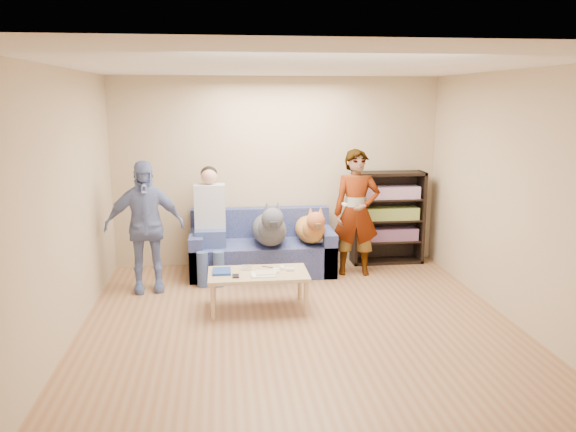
{
  "coord_description": "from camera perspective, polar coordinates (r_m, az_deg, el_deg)",
  "views": [
    {
      "loc": [
        -0.76,
        -5.2,
        2.32
      ],
      "look_at": [
        0.0,
        1.2,
        0.95
      ],
      "focal_mm": 35.0,
      "sensor_mm": 36.0,
      "label": 1
    }
  ],
  "objects": [
    {
      "name": "person_standing_right",
      "position": [
        7.41,
        6.95,
        0.33
      ],
      "size": [
        0.65,
        0.47,
        1.66
      ],
      "primitive_type": "imported",
      "rotation": [
        0.0,
        0.0,
        -0.13
      ],
      "color": "gray",
      "rests_on": "ground"
    },
    {
      "name": "dog_gray",
      "position": [
        7.27,
        -1.86,
        -1.23
      ],
      "size": [
        0.45,
        1.27,
        0.65
      ],
      "color": "#474B51",
      "rests_on": "sofa"
    },
    {
      "name": "sofa",
      "position": [
        7.6,
        -2.67,
        -3.59
      ],
      "size": [
        1.9,
        0.85,
        0.82
      ],
      "color": "#515B93",
      "rests_on": "ground"
    },
    {
      "name": "headphone_cup_a",
      "position": [
        6.24,
        -1.2,
        -5.66
      ],
      "size": [
        0.07,
        0.07,
        0.02
      ],
      "primitive_type": "cylinder",
      "color": "white",
      "rests_on": "coffee_table"
    },
    {
      "name": "dog_tan",
      "position": [
        7.4,
        2.36,
        -1.26
      ],
      "size": [
        0.39,
        1.15,
        0.56
      ],
      "color": "#B47737",
      "rests_on": "sofa"
    },
    {
      "name": "ground",
      "position": [
        5.75,
        1.43,
        -11.82
      ],
      "size": [
        5.0,
        5.0,
        0.0
      ],
      "primitive_type": "plane",
      "color": "#91603D",
      "rests_on": "ground"
    },
    {
      "name": "wall_front",
      "position": [
        2.99,
        8.44,
        -8.13
      ],
      "size": [
        4.5,
        0.0,
        4.5
      ],
      "primitive_type": "plane",
      "rotation": [
        -1.57,
        0.0,
        0.0
      ],
      "color": "tan",
      "rests_on": "ground"
    },
    {
      "name": "magazine",
      "position": [
        6.17,
        -2.26,
        -5.76
      ],
      "size": [
        0.22,
        0.17,
        0.01
      ],
      "primitive_type": "cube",
      "color": "beige",
      "rests_on": "coffee_table"
    },
    {
      "name": "papers",
      "position": [
        6.15,
        -2.53,
        -5.95
      ],
      "size": [
        0.26,
        0.2,
        0.02
      ],
      "primitive_type": "cube",
      "color": "white",
      "rests_on": "coffee_table"
    },
    {
      "name": "wall_back",
      "position": [
        7.81,
        -1.12,
        4.49
      ],
      "size": [
        4.5,
        0.0,
        4.5
      ],
      "primitive_type": "plane",
      "rotation": [
        1.57,
        0.0,
        0.0
      ],
      "color": "tan",
      "rests_on": "ground"
    },
    {
      "name": "pen_orange",
      "position": [
        6.09,
        -3.15,
        -6.17
      ],
      "size": [
        0.13,
        0.06,
        0.01
      ],
      "primitive_type": "cylinder",
      "rotation": [
        0.0,
        1.57,
        0.35
      ],
      "color": "#C96F1C",
      "rests_on": "coffee_table"
    },
    {
      "name": "controller_a",
      "position": [
        6.36,
        -0.59,
        -5.26
      ],
      "size": [
        0.04,
        0.13,
        0.03
      ],
      "primitive_type": "cube",
      "color": "white",
      "rests_on": "coffee_table"
    },
    {
      "name": "bookshelf",
      "position": [
        8.05,
        10.07,
        0.05
      ],
      "size": [
        1.0,
        0.34,
        1.3
      ],
      "color": "black",
      "rests_on": "ground"
    },
    {
      "name": "wall_left",
      "position": [
        5.51,
        -22.33,
        0.41
      ],
      "size": [
        0.0,
        5.0,
        5.0
      ],
      "primitive_type": "plane",
      "rotation": [
        1.57,
        0.0,
        1.57
      ],
      "color": "tan",
      "rests_on": "ground"
    },
    {
      "name": "ceiling",
      "position": [
        5.27,
        1.59,
        15.03
      ],
      "size": [
        5.0,
        5.0,
        0.0
      ],
      "primitive_type": "plane",
      "rotation": [
        3.14,
        0.0,
        0.0
      ],
      "color": "white",
      "rests_on": "ground"
    },
    {
      "name": "wallet",
      "position": [
        6.12,
        -5.33,
        -6.09
      ],
      "size": [
        0.07,
        0.12,
        0.02
      ],
      "primitive_type": "cube",
      "color": "black",
      "rests_on": "coffee_table"
    },
    {
      "name": "held_controller",
      "position": [
        7.15,
        5.8,
        1.19
      ],
      "size": [
        0.06,
        0.12,
        0.03
      ],
      "primitive_type": "cube",
      "rotation": [
        0.0,
        0.0,
        0.22
      ],
      "color": "white",
      "rests_on": "person_standing_right"
    },
    {
      "name": "headphone_cup_b",
      "position": [
        6.31,
        -1.27,
        -5.44
      ],
      "size": [
        0.07,
        0.07,
        0.02
      ],
      "primitive_type": "cylinder",
      "color": "white",
      "rests_on": "coffee_table"
    },
    {
      "name": "camera_silver",
      "position": [
        6.34,
        -4.22,
        -5.24
      ],
      "size": [
        0.11,
        0.06,
        0.05
      ],
      "primitive_type": "cube",
      "color": "silver",
      "rests_on": "coffee_table"
    },
    {
      "name": "coffee_table",
      "position": [
        6.26,
        -3.05,
        -6.15
      ],
      "size": [
        1.1,
        0.6,
        0.42
      ],
      "color": "tan",
      "rests_on": "ground"
    },
    {
      "name": "notebook_blue",
      "position": [
        6.28,
        -6.75,
        -5.6
      ],
      "size": [
        0.2,
        0.26,
        0.03
      ],
      "primitive_type": "cube",
      "color": "navy",
      "rests_on": "coffee_table"
    },
    {
      "name": "wall_right",
      "position": [
        6.1,
        22.94,
        1.4
      ],
      "size": [
        0.0,
        5.0,
        5.0
      ],
      "primitive_type": "plane",
      "rotation": [
        1.57,
        0.0,
        -1.57
      ],
      "color": "tan",
      "rests_on": "ground"
    },
    {
      "name": "controller_b",
      "position": [
        6.29,
        0.22,
        -5.45
      ],
      "size": [
        0.09,
        0.06,
        0.03
      ],
      "primitive_type": "cube",
      "color": "silver",
      "rests_on": "coffee_table"
    },
    {
      "name": "person_standing_left",
      "position": [
        6.94,
        -14.36,
        -1.04
      ],
      "size": [
        0.98,
        0.51,
        1.6
      ],
      "primitive_type": "imported",
      "rotation": [
        0.0,
        0.0,
        0.14
      ],
      "color": "#6E7CB0",
      "rests_on": "ground"
    },
    {
      "name": "pen_black",
      "position": [
        6.42,
        -2.09,
        -5.19
      ],
      "size": [
        0.13,
        0.08,
        0.01
      ],
      "primitive_type": "cylinder",
      "rotation": [
        0.0,
        1.57,
        -0.52
      ],
      "color": "black",
      "rests_on": "coffee_table"
    },
    {
      "name": "person_seated",
      "position": [
        7.34,
        -7.92,
        -0.29
      ],
      "size": [
        0.4,
        0.73,
        1.47
      ],
      "color": "#435C93",
      "rests_on": "sofa"
    },
    {
      "name": "blanket",
      "position": [
        7.45,
        3.38,
        -2.14
      ],
      "size": [
        0.43,
        0.37,
        0.15
      ],
      "primitive_type": "ellipsoid",
      "color": "#A7A7AC",
      "rests_on": "sofa"
    }
  ]
}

